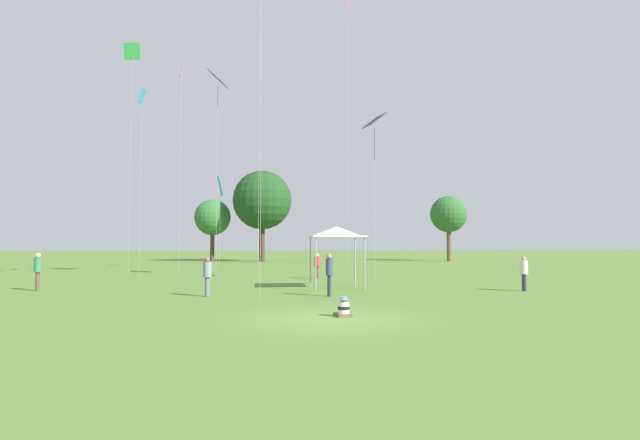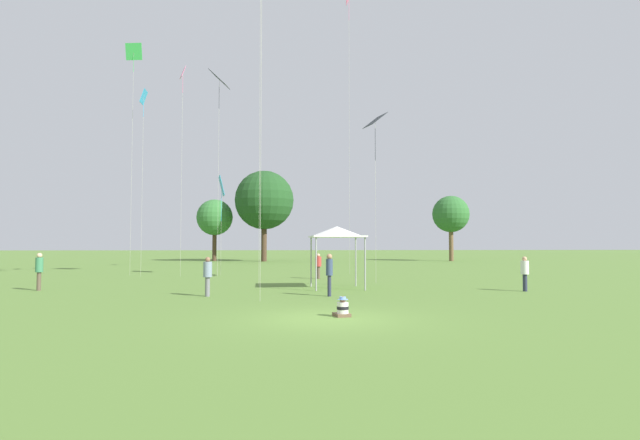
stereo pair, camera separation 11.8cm
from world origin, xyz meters
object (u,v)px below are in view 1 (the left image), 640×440
canopy_tent (336,232)px  kite_2 (142,103)px  person_standing_4 (524,271)px  seated_toddler (343,309)px  kite_1 (348,12)px  person_standing_3 (329,270)px  distant_tree_0 (213,218)px  person_standing_0 (317,264)px  kite_4 (132,58)px  distant_tree_2 (262,200)px  person_standing_2 (207,273)px  kite_5 (220,187)px  kite_7 (374,124)px  distant_tree_1 (449,214)px  kite_0 (181,84)px  kite_8 (218,83)px  person_standing_1 (38,268)px

canopy_tent → kite_2: bearing=141.1°
person_standing_4 → canopy_tent: (-8.49, 2.09, 1.80)m
seated_toddler → kite_1: bearing=68.5°
person_standing_3 → distant_tree_0: size_ratio=0.23×
person_standing_0 → kite_2: (-11.74, 3.19, 10.83)m
distant_tree_0 → kite_2: bearing=-91.6°
person_standing_0 → person_standing_3: size_ratio=0.89×
person_standing_0 → kite_4: size_ratio=0.10×
person_standing_3 → kite_2: size_ratio=0.14×
person_standing_3 → kite_4: size_ratio=0.11×
canopy_tent → kite_4: bearing=140.5°
distant_tree_2 → kite_1: bearing=-74.4°
person_standing_0 → person_standing_3: 10.32m
person_standing_2 → person_standing_0: bearing=-74.3°
person_standing_0 → kite_1: kite_1 is taller
distant_tree_0 → person_standing_3: bearing=-75.8°
kite_5 → distant_tree_2: size_ratio=0.62×
kite_7 → distant_tree_1: size_ratio=1.16×
kite_0 → distant_tree_0: bearing=-153.0°
canopy_tent → distant_tree_1: size_ratio=0.37×
seated_toddler → kite_2: size_ratio=0.05×
kite_0 → kite_4: (-3.70, 1.33, 2.18)m
canopy_tent → kite_2: kite_2 is taller
person_standing_4 → kite_8: kite_8 is taller
canopy_tent → kite_7: (2.49, 3.05, 6.19)m
person_standing_2 → distant_tree_1: (23.99, 40.22, 4.89)m
person_standing_2 → distant_tree_2: (0.58, 40.50, 6.55)m
distant_tree_0 → distant_tree_1: distant_tree_1 is taller
canopy_tent → person_standing_4: bearing=-13.8°
person_standing_4 → kite_4: kite_4 is taller
canopy_tent → person_standing_2: bearing=-150.2°
kite_7 → kite_0: bearing=-91.4°
kite_8 → kite_0: bearing=139.4°
person_standing_1 → person_standing_3: size_ratio=0.99×
person_standing_4 → person_standing_2: bearing=23.7°
canopy_tent → distant_tree_2: distant_tree_2 is taller
kite_7 → kite_8: 12.18m
seated_toddler → canopy_tent: size_ratio=0.20×
seated_toddler → kite_8: kite_8 is taller
person_standing_0 → kite_4: bearing=126.1°
kite_5 → distant_tree_0: 28.55m
seated_toddler → kite_0: (-8.74, 19.00, 12.79)m
distant_tree_1 → distant_tree_2: (-23.41, 0.28, 1.67)m
kite_4 → person_standing_0: bearing=-145.9°
person_standing_4 → kite_0: kite_0 is taller
canopy_tent → kite_5: kite_5 is taller
kite_2 → canopy_tent: bearing=94.0°
person_standing_0 → distant_tree_2: distant_tree_2 is taller
distant_tree_1 → person_standing_2: bearing=-120.8°
person_standing_4 → distant_tree_2: distant_tree_2 is taller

